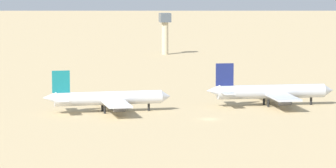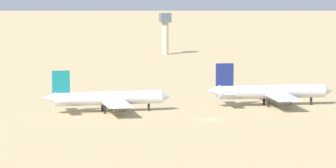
{
  "view_description": "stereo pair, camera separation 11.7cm",
  "coord_description": "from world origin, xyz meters",
  "views": [
    {
      "loc": [
        -63.41,
        -230.75,
        37.9
      ],
      "look_at": [
        -4.34,
        30.86,
        6.0
      ],
      "focal_mm": 97.22,
      "sensor_mm": 36.0,
      "label": 1
    },
    {
      "loc": [
        -63.29,
        -230.78,
        37.9
      ],
      "look_at": [
        -4.34,
        30.86,
        6.0
      ],
      "focal_mm": 97.22,
      "sensor_mm": 36.0,
      "label": 2
    }
  ],
  "objects": [
    {
      "name": "parked_jet_navy_4",
      "position": [
        24.02,
        20.46,
        4.18
      ],
      "size": [
        38.62,
        32.49,
        12.76
      ],
      "rotation": [
        0.0,
        0.0,
        -0.06
      ],
      "color": "silver",
      "rests_on": "ground"
    },
    {
      "name": "ground",
      "position": [
        0.0,
        0.0,
        0.0
      ],
      "size": [
        4000.0,
        4000.0,
        0.0
      ],
      "primitive_type": "plane",
      "color": "tan"
    },
    {
      "name": "control_tower",
      "position": [
        32.13,
        198.92,
        12.15
      ],
      "size": [
        5.2,
        5.2,
        20.13
      ],
      "color": "#C6B793",
      "rests_on": "ground"
    },
    {
      "name": "parked_jet_teal_3",
      "position": [
        -24.56,
        18.56,
        3.93
      ],
      "size": [
        36.2,
        30.25,
        12.0
      ],
      "rotation": [
        0.0,
        0.0,
        -0.0
      ],
      "color": "silver",
      "rests_on": "ground"
    }
  ]
}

